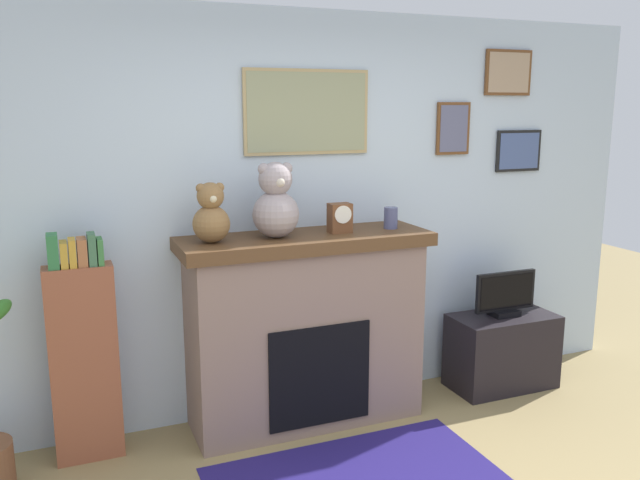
# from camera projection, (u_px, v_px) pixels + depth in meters

# --- Properties ---
(back_wall) EXTENTS (5.20, 0.15, 2.60)m
(back_wall) POSITION_uv_depth(u_px,v_px,m) (300.00, 214.00, 4.32)
(back_wall) COLOR silver
(back_wall) RESTS_ON ground_plane
(fireplace) EXTENTS (1.57, 0.54, 1.23)m
(fireplace) POSITION_uv_depth(u_px,v_px,m) (305.00, 328.00, 4.16)
(fireplace) COLOR #846B5F
(fireplace) RESTS_ON ground_plane
(bookshelf) EXTENTS (0.37, 0.16, 1.33)m
(bookshelf) POSITION_uv_depth(u_px,v_px,m) (84.00, 356.00, 3.70)
(bookshelf) COLOR brown
(bookshelf) RESTS_ON ground_plane
(tv_stand) EXTENTS (0.75, 0.40, 0.54)m
(tv_stand) POSITION_uv_depth(u_px,v_px,m) (502.00, 351.00, 4.73)
(tv_stand) COLOR black
(tv_stand) RESTS_ON ground_plane
(television) EXTENTS (0.48, 0.14, 0.32)m
(television) POSITION_uv_depth(u_px,v_px,m) (505.00, 296.00, 4.65)
(television) COLOR black
(television) RESTS_ON tv_stand
(candle_jar) EXTENTS (0.09, 0.09, 0.14)m
(candle_jar) POSITION_uv_depth(u_px,v_px,m) (391.00, 218.00, 4.22)
(candle_jar) COLOR #4C517A
(candle_jar) RESTS_ON fireplace
(mantel_clock) EXTENTS (0.14, 0.10, 0.18)m
(mantel_clock) POSITION_uv_depth(u_px,v_px,m) (340.00, 218.00, 4.08)
(mantel_clock) COLOR brown
(mantel_clock) RESTS_ON fireplace
(teddy_bear_cream) EXTENTS (0.22, 0.22, 0.35)m
(teddy_bear_cream) POSITION_uv_depth(u_px,v_px,m) (211.00, 216.00, 3.77)
(teddy_bear_cream) COLOR olive
(teddy_bear_cream) RESTS_ON fireplace
(teddy_bear_tan) EXTENTS (0.28, 0.28, 0.45)m
(teddy_bear_tan) POSITION_uv_depth(u_px,v_px,m) (276.00, 204.00, 3.90)
(teddy_bear_tan) COLOR #9E9092
(teddy_bear_tan) RESTS_ON fireplace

